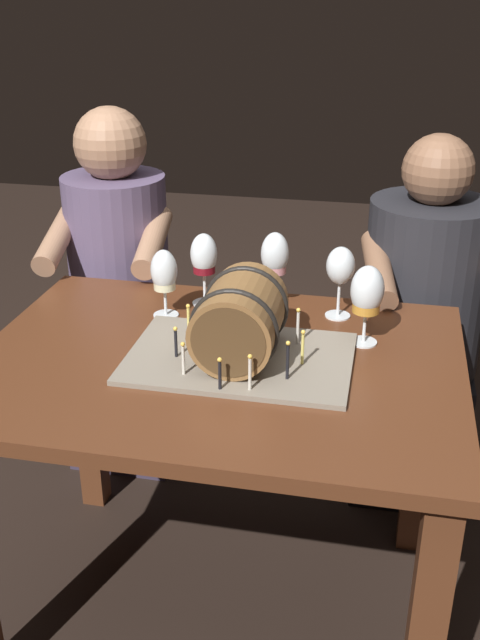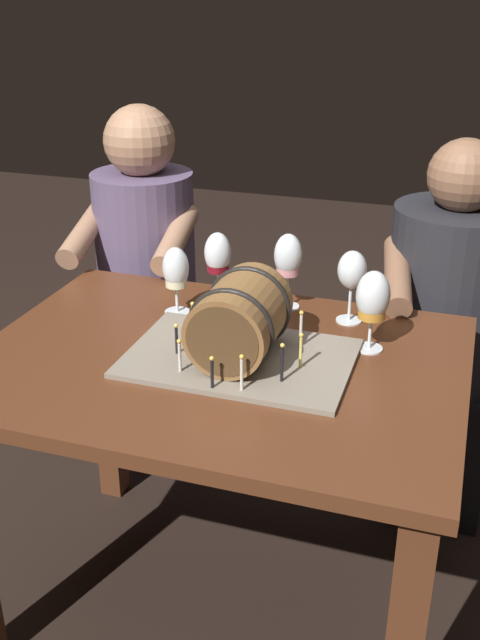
{
  "view_description": "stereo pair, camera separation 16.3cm",
  "coord_description": "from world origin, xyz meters",
  "px_view_note": "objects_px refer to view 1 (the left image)",
  "views": [
    {
      "loc": [
        0.35,
        -1.44,
        1.54
      ],
      "look_at": [
        0.05,
        0.0,
        0.85
      ],
      "focal_mm": 41.4,
      "sensor_mm": 36.0,
      "label": 1
    },
    {
      "loc": [
        0.51,
        -1.4,
        1.54
      ],
      "look_at": [
        0.05,
        0.0,
        0.85
      ],
      "focal_mm": 41.4,
      "sensor_mm": 36.0,
      "label": 2
    }
  ],
  "objects_px": {
    "wine_glass_white": "(164,274)",
    "person_seated_right": "(419,337)",
    "wine_glass_empty": "(340,268)",
    "wine_glass_amber": "(367,294)",
    "person_seated_left": "(122,310)",
    "wine_glass_rose": "(275,257)",
    "barrel_cake": "(240,326)",
    "wine_glass_red": "(204,258)",
    "dining_table": "(218,408)"
  },
  "relations": [
    {
      "from": "dining_table",
      "to": "wine_glass_empty",
      "type": "xyz_separation_m",
      "value": [
        0.25,
        0.29,
        0.27
      ]
    },
    {
      "from": "barrel_cake",
      "to": "person_seated_left",
      "type": "distance_m",
      "value": 0.87
    },
    {
      "from": "wine_glass_white",
      "to": "person_seated_right",
      "type": "distance_m",
      "value": 0.85
    },
    {
      "from": "wine_glass_empty",
      "to": "dining_table",
      "type": "bearing_deg",
      "value": -130.86
    },
    {
      "from": "wine_glass_white",
      "to": "wine_glass_amber",
      "type": "height_order",
      "value": "wine_glass_amber"
    },
    {
      "from": "dining_table",
      "to": "wine_glass_rose",
      "type": "height_order",
      "value": "wine_glass_rose"
    },
    {
      "from": "dining_table",
      "to": "person_seated_right",
      "type": "bearing_deg",
      "value": 53.05
    },
    {
      "from": "wine_glass_empty",
      "to": "wine_glass_white",
      "type": "distance_m",
      "value": 0.44
    },
    {
      "from": "wine_glass_empty",
      "to": "person_seated_left",
      "type": "height_order",
      "value": "person_seated_left"
    },
    {
      "from": "barrel_cake",
      "to": "wine_glass_amber",
      "type": "height_order",
      "value": "barrel_cake"
    },
    {
      "from": "wine_glass_rose",
      "to": "wine_glass_red",
      "type": "bearing_deg",
      "value": -171.47
    },
    {
      "from": "wine_glass_white",
      "to": "person_seated_left",
      "type": "xyz_separation_m",
      "value": [
        -0.29,
        0.43,
        -0.32
      ]
    },
    {
      "from": "dining_table",
      "to": "person_seated_left",
      "type": "bearing_deg",
      "value": 126.9
    },
    {
      "from": "wine_glass_amber",
      "to": "person_seated_right",
      "type": "height_order",
      "value": "person_seated_right"
    },
    {
      "from": "wine_glass_rose",
      "to": "wine_glass_amber",
      "type": "height_order",
      "value": "wine_glass_rose"
    },
    {
      "from": "wine_glass_amber",
      "to": "wine_glass_red",
      "type": "bearing_deg",
      "value": 160.91
    },
    {
      "from": "wine_glass_red",
      "to": "person_seated_left",
      "type": "distance_m",
      "value": 0.6
    },
    {
      "from": "wine_glass_rose",
      "to": "wine_glass_red",
      "type": "distance_m",
      "value": 0.18
    },
    {
      "from": "barrel_cake",
      "to": "wine_glass_rose",
      "type": "relative_size",
      "value": 2.51
    },
    {
      "from": "wine_glass_empty",
      "to": "wine_glass_white",
      "type": "bearing_deg",
      "value": -168.57
    },
    {
      "from": "wine_glass_empty",
      "to": "person_seated_right",
      "type": "distance_m",
      "value": 0.54
    },
    {
      "from": "wine_glass_amber",
      "to": "person_seated_right",
      "type": "bearing_deg",
      "value": 72.21
    },
    {
      "from": "dining_table",
      "to": "person_seated_right",
      "type": "height_order",
      "value": "person_seated_right"
    },
    {
      "from": "wine_glass_rose",
      "to": "person_seated_left",
      "type": "distance_m",
      "value": 0.72
    },
    {
      "from": "dining_table",
      "to": "wine_glass_red",
      "type": "height_order",
      "value": "wine_glass_red"
    },
    {
      "from": "wine_glass_red",
      "to": "person_seated_right",
      "type": "bearing_deg",
      "value": 30.29
    },
    {
      "from": "dining_table",
      "to": "wine_glass_empty",
      "type": "distance_m",
      "value": 0.46
    },
    {
      "from": "wine_glass_rose",
      "to": "wine_glass_white",
      "type": "relative_size",
      "value": 1.13
    },
    {
      "from": "dining_table",
      "to": "barrel_cake",
      "type": "bearing_deg",
      "value": 2.46
    },
    {
      "from": "wine_glass_amber",
      "to": "person_seated_left",
      "type": "height_order",
      "value": "person_seated_left"
    },
    {
      "from": "wine_glass_rose",
      "to": "wine_glass_white",
      "type": "height_order",
      "value": "wine_glass_rose"
    },
    {
      "from": "wine_glass_rose",
      "to": "wine_glass_red",
      "type": "height_order",
      "value": "wine_glass_rose"
    },
    {
      "from": "dining_table",
      "to": "wine_glass_rose",
      "type": "relative_size",
      "value": 5.51
    },
    {
      "from": "wine_glass_amber",
      "to": "person_seated_right",
      "type": "distance_m",
      "value": 0.61
    },
    {
      "from": "wine_glass_red",
      "to": "person_seated_left",
      "type": "bearing_deg",
      "value": 137.53
    },
    {
      "from": "person_seated_left",
      "to": "wine_glass_white",
      "type": "bearing_deg",
      "value": -56.09
    },
    {
      "from": "wine_glass_amber",
      "to": "wine_glass_rose",
      "type": "bearing_deg",
      "value": 144.48
    },
    {
      "from": "barrel_cake",
      "to": "wine_glass_red",
      "type": "relative_size",
      "value": 2.59
    },
    {
      "from": "wine_glass_empty",
      "to": "person_seated_left",
      "type": "xyz_separation_m",
      "value": [
        -0.72,
        0.35,
        -0.33
      ]
    },
    {
      "from": "barrel_cake",
      "to": "wine_glass_empty",
      "type": "relative_size",
      "value": 2.7
    },
    {
      "from": "barrel_cake",
      "to": "wine_glass_empty",
      "type": "bearing_deg",
      "value": 55.36
    },
    {
      "from": "person_seated_left",
      "to": "barrel_cake",
      "type": "bearing_deg",
      "value": -50.14
    },
    {
      "from": "wine_glass_rose",
      "to": "person_seated_right",
      "type": "relative_size",
      "value": 0.17
    },
    {
      "from": "person_seated_left",
      "to": "wine_glass_amber",
      "type": "bearing_deg",
      "value": -31.43
    },
    {
      "from": "wine_glass_empty",
      "to": "wine_glass_white",
      "type": "xyz_separation_m",
      "value": [
        -0.43,
        -0.09,
        -0.02
      ]
    },
    {
      "from": "dining_table",
      "to": "wine_glass_empty",
      "type": "relative_size",
      "value": 5.94
    },
    {
      "from": "wine_glass_white",
      "to": "wine_glass_red",
      "type": "distance_m",
      "value": 0.12
    },
    {
      "from": "wine_glass_empty",
      "to": "wine_glass_red",
      "type": "bearing_deg",
      "value": 178.7
    },
    {
      "from": "wine_glass_red",
      "to": "person_seated_left",
      "type": "xyz_separation_m",
      "value": [
        -0.37,
        0.34,
        -0.33
      ]
    },
    {
      "from": "wine_glass_rose",
      "to": "wine_glass_white",
      "type": "xyz_separation_m",
      "value": [
        -0.26,
        -0.12,
        -0.02
      ]
    }
  ]
}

